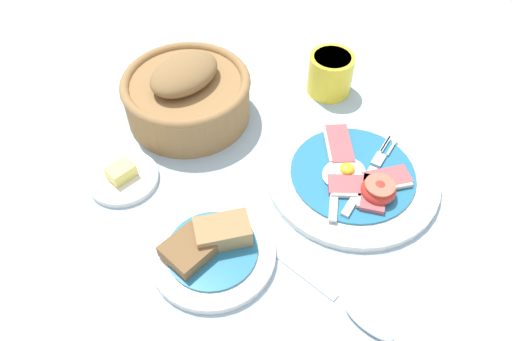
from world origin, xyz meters
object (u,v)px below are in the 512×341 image
Objects in this scene: bread_plate at (211,249)px; butter_dish at (123,177)px; breakfast_plate at (354,176)px; bread_basket at (187,94)px; teaspoon_by_saucer at (351,309)px; sugar_cup at (330,73)px.

bread_plate reaches higher than butter_dish.
butter_dish is at bearing 146.86° from breakfast_plate.
butter_dish is (-0.16, -0.08, -0.04)m from bread_basket.
teaspoon_by_saucer is at bearing -89.94° from bread_basket.
bread_plate is 0.29m from bread_basket.
breakfast_plate is at bearing -118.03° from sugar_cup.
sugar_cup reaches higher than bread_plate.
teaspoon_by_saucer is (-0.14, -0.16, -0.01)m from breakfast_plate.
butter_dish is at bearing -171.08° from teaspoon_by_saucer.
bread_plate is 2.20× the size of sugar_cup.
teaspoon_by_saucer is at bearing -66.38° from butter_dish.
bread_basket is 1.13× the size of teaspoon_by_saucer.
bread_plate is at bearing -111.93° from bread_basket.
bread_basket is (0.11, 0.27, 0.04)m from bread_plate.
sugar_cup is 0.73× the size of butter_dish.
bread_basket is at bearing 165.36° from teaspoon_by_saucer.
sugar_cup is at bearing 130.72° from teaspoon_by_saucer.
teaspoon_by_saucer is (0.00, -0.44, -0.04)m from bread_basket.
sugar_cup is at bearing 27.88° from bread_plate.
sugar_cup reaches higher than teaspoon_by_saucer.
bread_plate reaches higher than teaspoon_by_saucer.
bread_plate is at bearing -162.26° from teaspoon_by_saucer.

